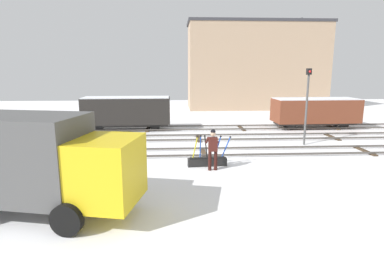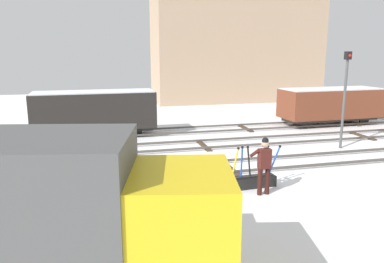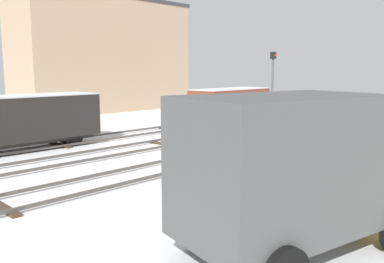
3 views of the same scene
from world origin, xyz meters
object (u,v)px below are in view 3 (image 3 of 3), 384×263
object	(u,v)px
switch_lever_frame	(266,158)
rail_worker	(284,139)
freight_car_back_track	(27,119)
freight_car_far_end	(231,102)
delivery_truck	(308,165)
signal_post	(272,86)

from	to	relation	value
switch_lever_frame	rail_worker	distance (m)	1.03
switch_lever_frame	rail_worker	world-z (taller)	rail_worker
freight_car_back_track	freight_car_far_end	size ratio (longest dim) A/B	1.00
freight_car_back_track	switch_lever_frame	bearing A→B (deg)	-62.58
delivery_truck	freight_car_far_end	size ratio (longest dim) A/B	0.93
rail_worker	signal_post	xyz separation A→B (m)	(6.00, 4.49, 1.63)
delivery_truck	freight_car_far_end	xyz separation A→B (m)	(14.59, 13.76, -0.38)
rail_worker	signal_post	bearing A→B (deg)	32.99
switch_lever_frame	signal_post	xyz separation A→B (m)	(6.17, 3.86, 2.43)
rail_worker	delivery_truck	distance (m)	6.95
freight_car_far_end	switch_lever_frame	bearing A→B (deg)	-136.52
rail_worker	switch_lever_frame	bearing A→B (deg)	101.16
rail_worker	delivery_truck	bearing A→B (deg)	-148.31
delivery_truck	freight_car_far_end	bearing A→B (deg)	55.57
rail_worker	delivery_truck	xyz separation A→B (m)	(-5.64, -4.02, 0.64)
signal_post	freight_car_far_end	bearing A→B (deg)	60.72
delivery_truck	freight_car_back_track	distance (m)	13.78
freight_car_back_track	rail_worker	bearing A→B (deg)	-63.38
delivery_truck	signal_post	bearing A→B (deg)	48.40
rail_worker	freight_car_far_end	world-z (taller)	freight_car_far_end
freight_car_back_track	freight_car_far_end	world-z (taller)	freight_car_back_track
freight_car_back_track	delivery_truck	bearing A→B (deg)	-93.25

